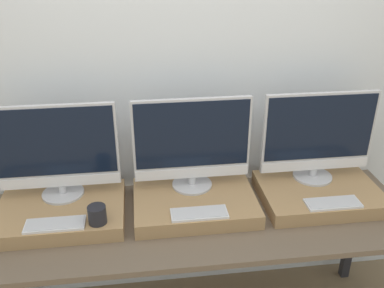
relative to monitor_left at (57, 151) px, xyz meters
name	(u,v)px	position (x,y,z in m)	size (l,w,h in m)	color
wall_back	(186,91)	(0.67, 0.24, 0.20)	(8.00, 0.04, 2.60)	silver
workbench	(197,228)	(0.67, -0.19, -0.40)	(2.19, 0.70, 0.77)	brown
wooden_riser_left	(61,212)	(0.00, -0.11, -0.29)	(0.62, 0.45, 0.08)	#99754C
monitor_left	(57,151)	(0.00, 0.00, 0.00)	(0.60, 0.21, 0.49)	#B2B2B7
keyboard_left	(55,224)	(0.00, -0.27, -0.24)	(0.27, 0.11, 0.01)	silver
mug	(97,215)	(0.19, -0.27, -0.21)	(0.09, 0.09, 0.09)	black
wooden_riser_center	(195,202)	(0.67, -0.11, -0.29)	(0.62, 0.45, 0.08)	#99754C
monitor_center	(192,143)	(0.67, 0.00, 0.00)	(0.60, 0.21, 0.49)	#B2B2B7
keyboard_center	(199,213)	(0.67, -0.27, -0.24)	(0.27, 0.11, 0.01)	silver
wooden_riser_right	(319,193)	(1.34, -0.11, -0.29)	(0.62, 0.45, 0.08)	#99754C
monitor_right	(318,136)	(1.34, 0.00, 0.00)	(0.60, 0.21, 0.49)	#B2B2B7
keyboard_right	(333,203)	(1.34, -0.27, -0.24)	(0.27, 0.11, 0.01)	silver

